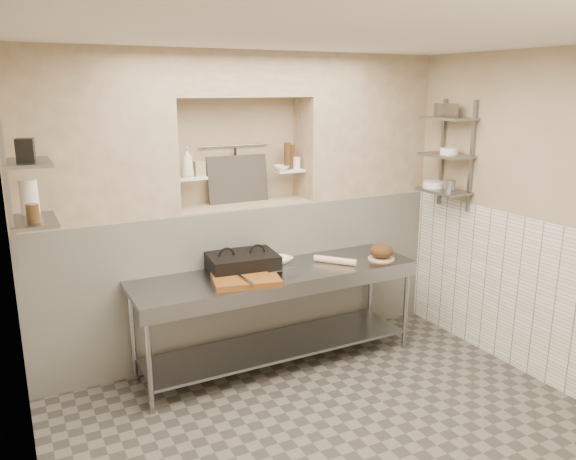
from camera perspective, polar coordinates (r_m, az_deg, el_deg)
floor at (r=4.45m, az=5.15°, el=-20.51°), size 4.00×3.90×0.10m
ceiling at (r=3.67m, az=6.22°, el=19.90°), size 4.00×3.90×0.10m
wall_left at (r=3.24m, az=-26.66°, el=-6.85°), size 0.10×3.90×2.80m
wall_right at (r=5.19m, az=24.99°, el=0.87°), size 0.10×3.90×2.80m
wall_back at (r=5.55m, az=-5.66°, el=2.94°), size 4.00×0.10×2.80m
backwall_lower at (r=5.51m, az=-4.50°, el=-4.67°), size 4.00×0.40×1.40m
alcove_sill at (r=5.32m, az=-4.65°, el=2.58°), size 1.30×0.40×0.02m
backwall_pillar_left at (r=4.87m, az=-19.52°, el=8.95°), size 1.35×0.40×1.40m
backwall_pillar_right at (r=5.86m, az=7.43°, el=10.41°), size 1.35×0.40×1.40m
backwall_header at (r=5.21m, az=-4.92°, el=15.50°), size 1.30×0.40×0.40m
wainscot_left at (r=3.54m, az=-24.33°, el=-17.40°), size 0.02×3.90×1.40m
wainscot_right at (r=5.34m, az=23.80°, el=-6.52°), size 0.02×3.90×1.40m
alcove_shelf_left at (r=5.10m, az=-9.92°, el=5.22°), size 0.28×0.16×0.02m
alcove_shelf_right at (r=5.48m, az=0.14°, el=6.05°), size 0.28×0.16×0.02m
utensil_rail at (r=5.39m, az=-5.48°, el=8.53°), size 0.70×0.02×0.02m
hanging_steel at (r=5.39m, az=-5.36°, el=6.72°), size 0.02×0.02×0.30m
splash_panel at (r=5.37m, az=-5.12°, el=5.18°), size 0.60×0.08×0.45m
shelf_rail_left_a at (r=4.36m, az=-26.68°, el=3.72°), size 0.03×0.03×0.95m
shelf_rail_left_b at (r=3.97m, az=-26.53°, el=2.82°), size 0.03×0.03×0.95m
wall_shelf_left_lower at (r=4.21m, az=-24.48°, el=0.83°), size 0.30×0.50×0.02m
wall_shelf_left_upper at (r=4.14m, az=-25.05°, el=6.22°), size 0.30×0.50×0.03m
shelf_rail_right_a at (r=5.90m, az=15.40°, el=7.60°), size 0.03×0.03×1.05m
shelf_rail_right_b at (r=5.61m, az=18.16°, el=7.09°), size 0.03×0.03×1.05m
wall_shelf_right_lower at (r=5.71m, az=15.51°, el=3.84°), size 0.30×0.50×0.02m
wall_shelf_right_mid at (r=5.66m, az=15.75°, el=7.32°), size 0.30×0.50×0.02m
wall_shelf_right_upper at (r=5.63m, az=15.99°, el=10.85°), size 0.30×0.50×0.03m
prep_table at (r=5.08m, az=-1.03°, el=-7.00°), size 2.60×0.70×0.90m
panini_press at (r=4.98m, az=-4.67°, el=-3.33°), size 0.64×0.49×0.16m
cutting_board at (r=4.72m, az=-4.29°, el=-5.06°), size 0.62×0.50×0.05m
knife_blade at (r=4.88m, az=-0.49°, el=-4.08°), size 0.29×0.03×0.01m
tongs at (r=4.63m, az=-4.34°, el=-5.04°), size 0.04×0.25×0.02m
mixing_bowl at (r=5.23m, az=-0.73°, el=-3.06°), size 0.26×0.26×0.05m
rolling_pin at (r=5.22m, az=4.81°, el=-3.09°), size 0.31×0.35×0.06m
bread_board at (r=5.41m, az=9.44°, el=-2.86°), size 0.25×0.25×0.01m
bread_loaf at (r=5.39m, az=9.47°, el=-2.11°), size 0.22×0.22×0.13m
bottle_soap at (r=5.04m, az=-10.18°, el=6.78°), size 0.12×0.12×0.27m
jar_alcove at (r=5.12m, az=-8.99°, el=6.18°), size 0.09×0.09×0.13m
bowl_alcove at (r=5.42m, az=-0.68°, el=6.35°), size 0.17×0.17×0.05m
condiment_a at (r=5.50m, az=0.35°, el=7.45°), size 0.06×0.06×0.24m
condiment_b at (r=5.45m, az=-0.07°, el=7.52°), size 0.07×0.07×0.26m
condiment_c at (r=5.49m, az=0.90°, el=6.82°), size 0.07×0.07×0.12m
jug_left at (r=4.35m, az=-24.81°, el=3.04°), size 0.12×0.12×0.25m
jar_left at (r=4.09m, az=-24.50°, el=1.55°), size 0.08×0.08×0.13m
box_left_upper at (r=4.06m, az=-25.13°, el=7.35°), size 0.13×0.13×0.15m
bowl_right at (r=5.81m, az=14.56°, el=4.51°), size 0.21×0.21×0.06m
canister_right at (r=5.64m, az=16.12°, el=4.35°), size 0.11×0.11×0.11m
bowl_right_mid at (r=5.63m, az=16.05°, el=7.71°), size 0.17×0.17×0.06m
basket_right at (r=5.66m, az=15.75°, el=11.65°), size 0.22×0.24×0.13m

